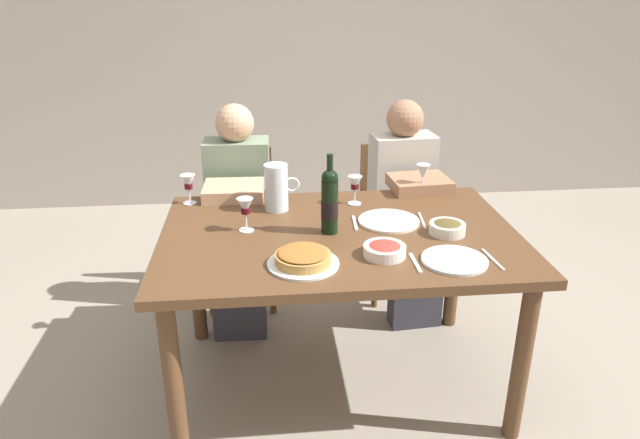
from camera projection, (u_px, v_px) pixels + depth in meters
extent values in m
plane|color=gray|center=(337.00, 379.00, 2.71)|extent=(8.00, 8.00, 0.00)
cube|color=#A3998E|center=(299.00, 28.00, 4.45)|extent=(8.00, 0.10, 2.80)
cube|color=brown|center=(339.00, 237.00, 2.43)|extent=(1.50, 1.00, 0.04)
cylinder|color=brown|center=(174.00, 384.00, 2.13)|extent=(0.07, 0.07, 0.72)
cylinder|color=brown|center=(522.00, 362.00, 2.25)|extent=(0.07, 0.07, 0.72)
cylinder|color=brown|center=(196.00, 276.00, 2.90)|extent=(0.07, 0.07, 0.72)
cylinder|color=brown|center=(454.00, 264.00, 3.02)|extent=(0.07, 0.07, 0.72)
cylinder|color=black|center=(330.00, 207.00, 2.38)|extent=(0.07, 0.07, 0.23)
sphere|color=black|center=(330.00, 178.00, 2.33)|extent=(0.07, 0.07, 0.07)
cylinder|color=black|center=(330.00, 165.00, 2.31)|extent=(0.03, 0.03, 0.09)
cylinder|color=black|center=(330.00, 209.00, 2.38)|extent=(0.07, 0.07, 0.08)
cylinder|color=silver|center=(276.00, 187.00, 2.62)|extent=(0.11, 0.11, 0.22)
cylinder|color=silver|center=(276.00, 195.00, 2.64)|extent=(0.10, 0.10, 0.13)
torus|color=silver|center=(292.00, 185.00, 2.62)|extent=(0.07, 0.01, 0.07)
cylinder|color=silver|center=(303.00, 264.00, 2.14)|extent=(0.27, 0.27, 0.01)
cylinder|color=#C18E47|center=(303.00, 258.00, 2.13)|extent=(0.21, 0.21, 0.03)
ellipsoid|color=#9E6028|center=(303.00, 252.00, 2.13)|extent=(0.19, 0.19, 0.02)
cylinder|color=white|center=(385.00, 251.00, 2.21)|extent=(0.16, 0.16, 0.04)
ellipsoid|color=#B2382D|center=(385.00, 247.00, 2.20)|extent=(0.13, 0.13, 0.03)
cylinder|color=silver|center=(447.00, 228.00, 2.40)|extent=(0.15, 0.15, 0.05)
ellipsoid|color=brown|center=(447.00, 225.00, 2.40)|extent=(0.12, 0.12, 0.03)
cylinder|color=silver|center=(190.00, 203.00, 2.73)|extent=(0.06, 0.06, 0.00)
cylinder|color=silver|center=(189.00, 196.00, 2.72)|extent=(0.01, 0.01, 0.07)
cone|color=silver|center=(188.00, 182.00, 2.69)|extent=(0.07, 0.07, 0.07)
cylinder|color=#470A14|center=(189.00, 186.00, 2.70)|extent=(0.04, 0.04, 0.02)
cylinder|color=silver|center=(421.00, 194.00, 2.85)|extent=(0.06, 0.06, 0.00)
cylinder|color=silver|center=(422.00, 186.00, 2.84)|extent=(0.01, 0.01, 0.07)
cone|color=silver|center=(423.00, 172.00, 2.81)|extent=(0.07, 0.07, 0.07)
cylinder|color=silver|center=(354.00, 203.00, 2.73)|extent=(0.06, 0.06, 0.00)
cylinder|color=silver|center=(355.00, 196.00, 2.72)|extent=(0.01, 0.01, 0.07)
cone|color=silver|center=(355.00, 183.00, 2.69)|extent=(0.07, 0.07, 0.07)
cylinder|color=#470A14|center=(355.00, 186.00, 2.70)|extent=(0.04, 0.04, 0.02)
cylinder|color=silver|center=(247.00, 230.00, 2.44)|extent=(0.06, 0.06, 0.00)
cylinder|color=silver|center=(246.00, 222.00, 2.42)|extent=(0.01, 0.01, 0.07)
cone|color=silver|center=(245.00, 206.00, 2.40)|extent=(0.07, 0.07, 0.07)
cylinder|color=#470A14|center=(245.00, 211.00, 2.40)|extent=(0.04, 0.04, 0.02)
cylinder|color=silver|center=(389.00, 221.00, 2.52)|extent=(0.27, 0.27, 0.01)
cylinder|color=silver|center=(454.00, 260.00, 2.17)|extent=(0.25, 0.25, 0.01)
cube|color=silver|center=(355.00, 223.00, 2.51)|extent=(0.02, 0.16, 0.00)
cube|color=silver|center=(422.00, 220.00, 2.53)|extent=(0.03, 0.18, 0.00)
cube|color=silver|center=(493.00, 259.00, 2.18)|extent=(0.03, 0.18, 0.00)
cube|color=silver|center=(415.00, 263.00, 2.15)|extent=(0.01, 0.16, 0.00)
cube|color=brown|center=(241.00, 227.00, 3.23)|extent=(0.41, 0.41, 0.02)
cube|color=brown|center=(241.00, 181.00, 3.32)|extent=(0.36, 0.04, 0.40)
cylinder|color=brown|center=(210.00, 279.00, 3.15)|extent=(0.04, 0.04, 0.45)
cylinder|color=brown|center=(272.00, 277.00, 3.18)|extent=(0.04, 0.04, 0.45)
cylinder|color=brown|center=(216.00, 252.00, 3.47)|extent=(0.04, 0.04, 0.45)
cylinder|color=brown|center=(273.00, 250.00, 3.49)|extent=(0.04, 0.04, 0.45)
cube|color=gray|center=(238.00, 185.00, 3.09)|extent=(0.35, 0.21, 0.50)
sphere|color=tan|center=(235.00, 123.00, 2.96)|extent=(0.20, 0.20, 0.20)
cube|color=#33333D|center=(238.00, 242.00, 3.02)|extent=(0.32, 0.39, 0.14)
cube|color=#33333D|center=(239.00, 302.00, 2.98)|extent=(0.28, 0.13, 0.40)
cube|color=tan|center=(234.00, 191.00, 2.81)|extent=(0.30, 0.25, 0.06)
cube|color=brown|center=(397.00, 220.00, 3.33)|extent=(0.43, 0.43, 0.02)
cube|color=brown|center=(390.00, 175.00, 3.42)|extent=(0.36, 0.06, 0.40)
cylinder|color=brown|center=(375.00, 272.00, 3.24)|extent=(0.04, 0.04, 0.45)
cylinder|color=brown|center=(433.00, 267.00, 3.29)|extent=(0.04, 0.04, 0.45)
cylinder|color=brown|center=(361.00, 246.00, 3.55)|extent=(0.04, 0.04, 0.45)
cylinder|color=brown|center=(413.00, 242.00, 3.60)|extent=(0.04, 0.04, 0.45)
cube|color=#B7B2A8|center=(402.00, 179.00, 3.19)|extent=(0.36, 0.23, 0.50)
sphere|color=#9E7051|center=(405.00, 119.00, 3.06)|extent=(0.20, 0.20, 0.20)
cube|color=#33333D|center=(410.00, 234.00, 3.12)|extent=(0.34, 0.40, 0.14)
cube|color=#33333D|center=(416.00, 291.00, 3.08)|extent=(0.28, 0.14, 0.40)
cube|color=#9E7051|center=(419.00, 183.00, 2.91)|extent=(0.31, 0.26, 0.06)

